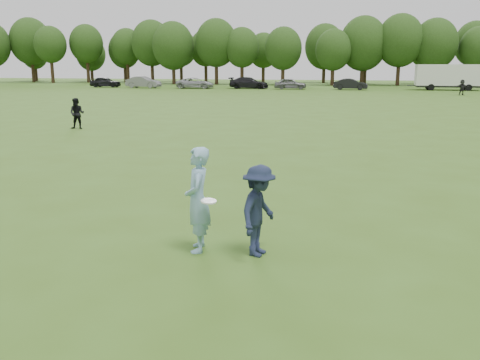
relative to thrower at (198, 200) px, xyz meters
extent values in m
plane|color=#395818|center=(1.38, -0.25, -0.94)|extent=(200.00, 200.00, 0.00)
imported|color=#80ABC5|center=(0.00, 0.00, 0.00)|extent=(0.60, 0.77, 1.88)
imported|color=#1A2239|center=(1.10, 0.00, -0.14)|extent=(0.82, 1.15, 1.61)
imported|color=black|center=(-11.10, 15.46, -0.15)|extent=(0.85, 0.71, 1.58)
imported|color=black|center=(14.19, 50.25, -0.11)|extent=(1.61, 0.96, 1.65)
imported|color=black|center=(-31.63, 59.57, -0.21)|extent=(4.37, 1.98, 1.46)
imported|color=slate|center=(-25.45, 58.61, -0.15)|extent=(4.87, 1.96, 1.57)
imported|color=#9C9CA1|center=(-18.04, 58.76, -0.23)|extent=(5.30, 2.79, 1.42)
imported|color=black|center=(-10.82, 59.72, -0.18)|extent=(5.30, 2.24, 1.53)
imported|color=slate|center=(-5.18, 59.25, -0.22)|extent=(4.40, 2.23, 1.44)
imported|color=black|center=(2.57, 59.42, -0.23)|extent=(4.40, 1.80, 1.42)
cylinder|color=white|center=(0.28, -0.28, 0.07)|extent=(0.29, 0.29, 0.07)
cube|color=white|center=(14.64, 61.04, 0.96)|extent=(8.00, 2.50, 2.60)
cube|color=black|center=(14.64, 61.04, -0.44)|extent=(7.60, 2.30, 0.25)
cylinder|color=black|center=(12.44, 59.79, -0.54)|extent=(0.80, 0.25, 0.80)
cylinder|color=black|center=(12.44, 62.29, -0.54)|extent=(0.80, 0.25, 0.80)
cylinder|color=black|center=(16.84, 59.79, -0.54)|extent=(0.80, 0.25, 0.80)
cylinder|color=black|center=(16.84, 62.29, -0.54)|extent=(0.80, 0.25, 0.80)
cube|color=#333333|center=(10.24, 61.04, -0.39)|extent=(1.20, 0.15, 0.12)
cylinder|color=#332114|center=(-54.13, 76.13, 1.12)|extent=(0.56, 0.56, 4.13)
ellipsoid|color=#1F3612|center=(-54.13, 76.13, 6.27)|extent=(7.25, 7.25, 8.34)
cylinder|color=#332114|center=(-47.97, 72.52, 1.15)|extent=(0.56, 0.56, 4.18)
ellipsoid|color=#1F3612|center=(-47.97, 72.52, 5.54)|extent=(5.42, 5.42, 6.23)
cylinder|color=#332114|center=(-43.09, 75.98, 1.19)|extent=(0.56, 0.56, 4.26)
ellipsoid|color=#1F3612|center=(-43.09, 75.98, 5.78)|extent=(5.79, 5.79, 6.66)
cylinder|color=#332114|center=(-36.21, 77.54, 1.02)|extent=(0.56, 0.56, 3.91)
ellipsoid|color=#1F3612|center=(-36.21, 77.54, 5.30)|extent=(5.47, 5.47, 6.29)
cylinder|color=#332114|center=(-30.91, 75.78, 0.98)|extent=(0.56, 0.56, 3.83)
ellipsoid|color=#1F3612|center=(-30.91, 75.78, 5.76)|extent=(6.75, 6.75, 7.76)
cylinder|color=#332114|center=(-26.01, 72.82, 0.69)|extent=(0.56, 0.56, 3.25)
ellipsoid|color=#1F3612|center=(-26.01, 72.82, 5.19)|extent=(6.76, 6.76, 7.78)
cylinder|color=#332114|center=(-18.85, 73.23, 0.91)|extent=(0.56, 0.56, 3.71)
ellipsoid|color=#1F3612|center=(-18.85, 73.23, 5.61)|extent=(6.68, 6.68, 7.68)
cylinder|color=#332114|center=(-14.52, 72.85, 0.79)|extent=(0.56, 0.56, 3.46)
ellipsoid|color=#1F3612|center=(-14.52, 72.85, 4.85)|extent=(5.49, 5.49, 6.31)
cylinder|color=#332114|center=(-7.94, 72.71, 0.63)|extent=(0.56, 0.56, 3.14)
ellipsoid|color=#1F3612|center=(-7.94, 72.71, 4.66)|extent=(5.78, 5.78, 6.64)
cylinder|color=#332114|center=(-0.23, 72.44, 0.57)|extent=(0.56, 0.56, 3.01)
ellipsoid|color=#1F3612|center=(-0.23, 72.44, 4.40)|extent=(5.46, 5.46, 6.28)
cylinder|color=#332114|center=(4.20, 74.83, 0.67)|extent=(0.56, 0.56, 3.23)
ellipsoid|color=#1F3612|center=(4.20, 74.83, 5.38)|extent=(7.29, 7.29, 8.38)
cylinder|color=#332114|center=(9.62, 74.73, 0.94)|extent=(0.56, 0.56, 3.77)
ellipsoid|color=#1F3612|center=(9.62, 74.73, 5.78)|extent=(6.95, 6.95, 8.00)
cylinder|color=#332114|center=(14.75, 75.31, 0.72)|extent=(0.56, 0.56, 3.33)
ellipsoid|color=#1F3612|center=(14.75, 75.31, 5.24)|extent=(6.71, 6.71, 7.71)
cylinder|color=#332114|center=(20.96, 75.56, 0.67)|extent=(0.56, 0.56, 3.22)
ellipsoid|color=#1F3612|center=(20.96, 75.56, 4.63)|extent=(5.54, 5.54, 6.37)
cylinder|color=#332114|center=(-56.88, 81.16, 0.55)|extent=(0.56, 0.56, 2.97)
ellipsoid|color=#1F3612|center=(-56.88, 81.16, 4.09)|extent=(4.85, 4.85, 5.58)
cylinder|color=#332114|center=(-45.73, 82.28, 0.42)|extent=(0.56, 0.56, 2.73)
ellipsoid|color=#1F3612|center=(-45.73, 82.28, 4.11)|extent=(5.45, 5.45, 6.27)
cylinder|color=#332114|center=(-38.17, 80.69, 0.69)|extent=(0.56, 0.56, 3.25)
ellipsoid|color=#1F3612|center=(-38.17, 80.69, 4.73)|extent=(5.68, 5.68, 6.53)
cylinder|color=#332114|center=(-28.34, 83.68, 0.87)|extent=(0.56, 0.56, 3.62)
ellipsoid|color=#1F3612|center=(-28.34, 83.68, 5.15)|extent=(5.80, 5.80, 6.67)
cylinder|color=#332114|center=(-22.86, 81.14, 0.86)|extent=(0.56, 0.56, 3.61)
ellipsoid|color=#1F3612|center=(-22.86, 81.14, 5.04)|extent=(5.58, 5.58, 6.42)
cylinder|color=#332114|center=(-12.56, 81.68, 0.71)|extent=(0.56, 0.56, 3.29)
ellipsoid|color=#1F3612|center=(-12.56, 81.68, 4.61)|extent=(5.30, 5.30, 6.09)
cylinder|color=#332114|center=(-2.12, 83.15, 0.70)|extent=(0.56, 0.56, 3.28)
ellipsoid|color=#1F3612|center=(-2.12, 83.15, 5.22)|extent=(6.78, 6.78, 7.79)
cylinder|color=#332114|center=(4.83, 81.60, 0.62)|extent=(0.56, 0.56, 3.11)
ellipsoid|color=#1F3612|center=(4.83, 81.60, 4.44)|extent=(5.34, 5.34, 6.14)
cylinder|color=#332114|center=(14.26, 83.01, 0.81)|extent=(0.56, 0.56, 3.50)
ellipsoid|color=#1F3612|center=(14.26, 83.01, 4.61)|extent=(4.82, 4.82, 5.54)
cylinder|color=#332114|center=(22.04, 83.61, 0.96)|extent=(0.56, 0.56, 3.80)
ellipsoid|color=#1F3612|center=(22.04, 83.61, 5.55)|extent=(6.34, 6.34, 7.29)
camera|label=1|loc=(2.54, -8.30, 2.34)|focal=38.00mm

